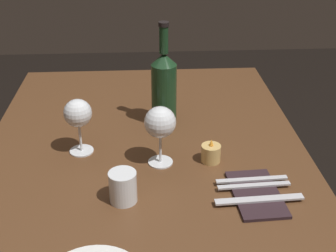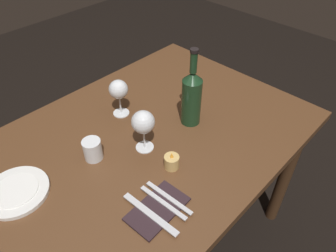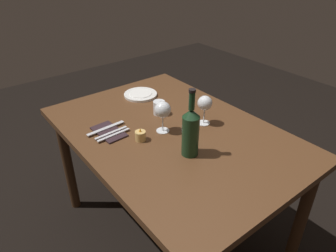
{
  "view_description": "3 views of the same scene",
  "coord_description": "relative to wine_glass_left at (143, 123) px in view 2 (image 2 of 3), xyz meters",
  "views": [
    {
      "loc": [
        1.05,
        -0.0,
        1.4
      ],
      "look_at": [
        -0.02,
        0.06,
        0.83
      ],
      "focal_mm": 48.65,
      "sensor_mm": 36.0,
      "label": 1
    },
    {
      "loc": [
        0.57,
        0.67,
        1.56
      ],
      "look_at": [
        -0.04,
        0.09,
        0.83
      ],
      "focal_mm": 34.13,
      "sensor_mm": 36.0,
      "label": 2
    },
    {
      "loc": [
        -1.04,
        0.84,
        1.56
      ],
      "look_at": [
        -0.02,
        0.04,
        0.79
      ],
      "focal_mm": 33.13,
      "sensor_mm": 36.0,
      "label": 3
    }
  ],
  "objects": [
    {
      "name": "ground_plane",
      "position": [
        -0.03,
        -0.04,
        -0.86
      ],
      "size": [
        6.0,
        6.0,
        0.0
      ],
      "primitive_type": "plane",
      "color": "black"
    },
    {
      "name": "dining_table",
      "position": [
        -0.03,
        -0.04,
        -0.21
      ],
      "size": [
        1.3,
        0.9,
        0.74
      ],
      "color": "#56351E",
      "rests_on": "ground"
    },
    {
      "name": "wine_glass_left",
      "position": [
        0.0,
        0.0,
        0.0
      ],
      "size": [
        0.08,
        0.08,
        0.16
      ],
      "color": "white",
      "rests_on": "dining_table"
    },
    {
      "name": "wine_glass_right",
      "position": [
        -0.07,
        -0.22,
        -0.0
      ],
      "size": [
        0.08,
        0.08,
        0.16
      ],
      "color": "white",
      "rests_on": "dining_table"
    },
    {
      "name": "wine_bottle",
      "position": [
        -0.23,
        0.02,
        0.0
      ],
      "size": [
        0.08,
        0.08,
        0.32
      ],
      "color": "#19381E",
      "rests_on": "dining_table"
    },
    {
      "name": "water_tumbler",
      "position": [
        0.16,
        -0.09,
        -0.08
      ],
      "size": [
        0.07,
        0.07,
        0.08
      ],
      "color": "white",
      "rests_on": "dining_table"
    },
    {
      "name": "votive_candle",
      "position": [
        -0.0,
        0.13,
        -0.1
      ],
      "size": [
        0.05,
        0.05,
        0.07
      ],
      "color": "#DBB266",
      "rests_on": "dining_table"
    },
    {
      "name": "dinner_plate",
      "position": [
        0.42,
        -0.14,
        -0.11
      ],
      "size": [
        0.2,
        0.2,
        0.02
      ],
      "color": "white",
      "rests_on": "dining_table"
    },
    {
      "name": "folded_napkin",
      "position": [
        0.16,
        0.22,
        -0.11
      ],
      "size": [
        0.2,
        0.12,
        0.01
      ],
      "color": "#2D1E23",
      "rests_on": "dining_table"
    },
    {
      "name": "fork_inner",
      "position": [
        0.13,
        0.22,
        -0.11
      ],
      "size": [
        0.02,
        0.18,
        0.0
      ],
      "color": "silver",
      "rests_on": "folded_napkin"
    },
    {
      "name": "fork_outer",
      "position": [
        0.11,
        0.22,
        -0.11
      ],
      "size": [
        0.02,
        0.18,
        0.0
      ],
      "color": "silver",
      "rests_on": "folded_napkin"
    },
    {
      "name": "table_knife",
      "position": [
        0.19,
        0.22,
        -0.11
      ],
      "size": [
        0.03,
        0.21,
        0.0
      ],
      "color": "silver",
      "rests_on": "folded_napkin"
    }
  ]
}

